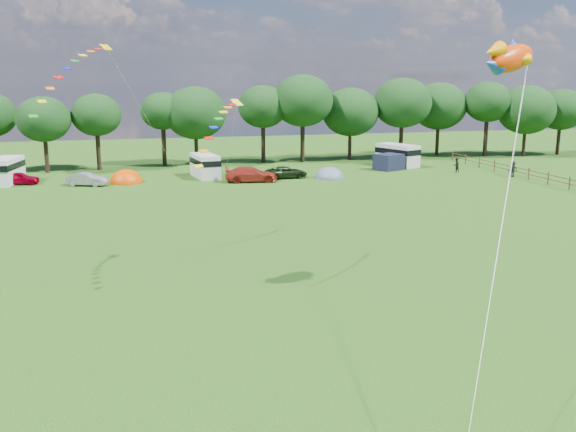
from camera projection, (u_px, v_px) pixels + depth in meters
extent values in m
plane|color=black|center=(350.00, 383.00, 21.24)|extent=(180.00, 180.00, 0.00)
cylinder|color=black|center=(47.00, 156.00, 67.57)|extent=(0.44, 0.44, 3.56)
ellipsoid|color=black|center=(44.00, 119.00, 66.75)|extent=(5.56, 5.56, 4.73)
cylinder|color=black|center=(98.00, 152.00, 69.76)|extent=(0.47, 0.47, 3.95)
ellipsoid|color=black|center=(96.00, 115.00, 68.92)|extent=(5.33, 5.33, 4.53)
cylinder|color=black|center=(164.00, 147.00, 73.21)|extent=(0.50, 0.50, 4.33)
ellipsoid|color=black|center=(163.00, 111.00, 72.36)|extent=(4.95, 4.95, 4.21)
cylinder|color=black|center=(196.00, 151.00, 73.79)|extent=(0.43, 0.43, 3.31)
ellipsoid|color=black|center=(195.00, 113.00, 72.88)|extent=(7.03, 7.03, 5.98)
cylinder|color=black|center=(263.00, 144.00, 75.90)|extent=(0.50, 0.50, 4.36)
ellipsoid|color=black|center=(263.00, 107.00, 74.97)|extent=(5.84, 5.84, 4.97)
cylinder|color=black|center=(303.00, 143.00, 76.20)|extent=(0.51, 0.51, 4.55)
ellipsoid|color=black|center=(303.00, 101.00, 75.15)|extent=(7.15, 7.15, 6.08)
cylinder|color=black|center=(350.00, 146.00, 78.58)|extent=(0.42, 0.42, 3.21)
ellipsoid|color=black|center=(350.00, 112.00, 77.69)|extent=(6.90, 6.90, 5.86)
cylinder|color=black|center=(401.00, 142.00, 79.48)|extent=(0.48, 0.48, 4.17)
ellipsoid|color=black|center=(402.00, 103.00, 78.47)|extent=(7.16, 7.16, 6.09)
cylinder|color=black|center=(437.00, 141.00, 82.85)|extent=(0.45, 0.45, 3.66)
ellipsoid|color=black|center=(439.00, 106.00, 81.90)|extent=(7.05, 7.05, 5.99)
cylinder|color=black|center=(486.00, 138.00, 81.73)|extent=(0.52, 0.52, 4.65)
ellipsoid|color=black|center=(488.00, 102.00, 80.77)|extent=(5.96, 5.96, 5.06)
cylinder|color=black|center=(524.00, 144.00, 81.82)|extent=(0.42, 0.42, 3.19)
ellipsoid|color=black|center=(526.00, 110.00, 80.91)|extent=(7.23, 7.23, 6.14)
cylinder|color=black|center=(558.00, 141.00, 83.52)|extent=(0.44, 0.44, 3.52)
ellipsoid|color=black|center=(561.00, 109.00, 82.65)|extent=(6.22, 6.22, 5.28)
cylinder|color=#472D19|center=(570.00, 183.00, 57.47)|extent=(0.12, 0.12, 1.20)
cylinder|color=#472D19|center=(548.00, 178.00, 60.31)|extent=(0.12, 0.12, 1.20)
cylinder|color=#472D19|center=(559.00, 177.00, 58.82)|extent=(0.08, 3.00, 0.08)
cylinder|color=#472D19|center=(559.00, 181.00, 58.90)|extent=(0.08, 3.00, 0.08)
cylinder|color=#472D19|center=(529.00, 174.00, 63.14)|extent=(0.12, 0.12, 1.20)
cylinder|color=#472D19|center=(538.00, 172.00, 61.65)|extent=(0.08, 3.00, 0.08)
cylinder|color=#472D19|center=(538.00, 177.00, 61.73)|extent=(0.08, 3.00, 0.08)
cylinder|color=#472D19|center=(511.00, 170.00, 65.97)|extent=(0.12, 0.12, 1.20)
cylinder|color=#472D19|center=(520.00, 168.00, 64.48)|extent=(0.08, 3.00, 0.08)
cylinder|color=#472D19|center=(520.00, 172.00, 64.57)|extent=(0.08, 3.00, 0.08)
cylinder|color=#472D19|center=(494.00, 166.00, 68.81)|extent=(0.12, 0.12, 1.20)
cylinder|color=#472D19|center=(503.00, 164.00, 67.32)|extent=(0.08, 3.00, 0.08)
cylinder|color=#472D19|center=(502.00, 168.00, 67.40)|extent=(0.08, 3.00, 0.08)
cylinder|color=#472D19|center=(479.00, 162.00, 71.64)|extent=(0.12, 0.12, 1.20)
cylinder|color=#472D19|center=(487.00, 161.00, 70.15)|extent=(0.08, 3.00, 0.08)
cylinder|color=#472D19|center=(487.00, 165.00, 70.23)|extent=(0.08, 3.00, 0.08)
cylinder|color=#472D19|center=(466.00, 159.00, 74.47)|extent=(0.12, 0.12, 1.20)
cylinder|color=#472D19|center=(473.00, 158.00, 72.98)|extent=(0.08, 3.00, 0.08)
cylinder|color=#472D19|center=(472.00, 161.00, 73.07)|extent=(0.08, 3.00, 0.08)
cylinder|color=#472D19|center=(453.00, 156.00, 77.31)|extent=(0.12, 0.12, 1.20)
cylinder|color=#472D19|center=(459.00, 155.00, 75.82)|extent=(0.08, 3.00, 0.08)
cylinder|color=#472D19|center=(459.00, 158.00, 75.90)|extent=(0.08, 3.00, 0.08)
imported|color=#A0001A|center=(19.00, 178.00, 60.40)|extent=(3.75, 1.67, 1.22)
imported|color=gray|center=(86.00, 179.00, 59.68)|extent=(3.73, 2.47, 1.23)
imported|color=maroon|center=(251.00, 174.00, 61.91)|extent=(5.09, 2.66, 1.46)
imported|color=black|center=(286.00, 172.00, 64.25)|extent=(4.45, 2.26, 1.18)
cube|color=silver|center=(6.00, 171.00, 60.80)|extent=(2.98, 5.21, 2.45)
cube|color=black|center=(5.00, 166.00, 60.70)|extent=(3.04, 5.32, 0.58)
cylinder|color=black|center=(1.00, 183.00, 59.48)|extent=(0.73, 0.38, 0.69)
cylinder|color=black|center=(12.00, 178.00, 62.50)|extent=(0.73, 0.38, 0.69)
cube|color=silver|center=(205.00, 166.00, 64.58)|extent=(2.58, 4.87, 2.33)
cube|color=black|center=(205.00, 161.00, 64.48)|extent=(2.63, 4.97, 0.55)
cylinder|color=black|center=(209.00, 176.00, 63.44)|extent=(0.68, 0.33, 0.65)
cylinder|color=black|center=(202.00, 172.00, 66.08)|extent=(0.68, 0.33, 0.65)
cube|color=#BCBCBE|center=(397.00, 155.00, 72.61)|extent=(3.81, 5.43, 2.50)
cube|color=black|center=(398.00, 151.00, 72.51)|extent=(3.89, 5.54, 0.59)
cylinder|color=black|center=(407.00, 165.00, 71.56)|extent=(0.75, 0.50, 0.70)
cylinder|color=black|center=(387.00, 162.00, 74.04)|extent=(0.75, 0.50, 0.70)
ellipsoid|color=#CF3E00|center=(126.00, 182.00, 61.71)|extent=(3.07, 3.53, 2.52)
cylinder|color=#CF3E00|center=(126.00, 182.00, 61.71)|extent=(3.22, 3.22, 0.08)
ellipsoid|color=slate|center=(329.00, 178.00, 64.41)|extent=(2.84, 3.27, 2.22)
cylinder|color=slate|center=(329.00, 178.00, 64.40)|extent=(2.98, 2.98, 0.08)
cube|color=black|center=(389.00, 162.00, 70.01)|extent=(3.45, 3.20, 1.73)
ellipsoid|color=#E23602|center=(511.00, 58.00, 27.08)|extent=(3.07, 2.05, 1.66)
ellipsoid|color=#FFEE04|center=(511.00, 62.00, 27.10)|extent=(1.92, 1.27, 0.91)
cone|color=#FF9100|center=(493.00, 51.00, 26.29)|extent=(1.22, 1.05, 0.87)
cone|color=#1544B5|center=(492.00, 64.00, 26.40)|extent=(1.22, 1.05, 0.87)
cone|color=#1544B5|center=(513.00, 45.00, 27.01)|extent=(0.84, 0.91, 0.74)
sphere|color=white|center=(519.00, 55.00, 27.86)|extent=(0.28, 0.28, 0.28)
sphere|color=black|center=(519.00, 55.00, 27.93)|extent=(0.14, 0.14, 0.14)
cube|color=#FFB902|center=(106.00, 47.00, 35.84)|extent=(0.72, 0.72, 0.34)
cube|color=red|center=(98.00, 49.00, 35.34)|extent=(0.51, 0.49, 0.09)
cube|color=orange|center=(91.00, 51.00, 34.84)|extent=(0.51, 0.48, 0.10)
cube|color=yellow|center=(83.00, 55.00, 34.36)|extent=(0.50, 0.48, 0.11)
cube|color=#198C1E|center=(75.00, 61.00, 33.90)|extent=(0.50, 0.48, 0.12)
cube|color=#0C1EB2|center=(67.00, 68.00, 33.46)|extent=(0.50, 0.48, 0.13)
cube|color=red|center=(58.00, 77.00, 33.03)|extent=(0.50, 0.47, 0.14)
cube|color=orange|center=(50.00, 88.00, 32.62)|extent=(0.49, 0.47, 0.15)
cube|color=yellow|center=(42.00, 101.00, 32.23)|extent=(0.49, 0.46, 0.15)
cube|color=#198C1E|center=(33.00, 116.00, 31.85)|extent=(0.48, 0.46, 0.16)
cube|color=yellow|center=(237.00, 102.00, 31.89)|extent=(0.67, 0.65, 0.31)
cube|color=red|center=(233.00, 104.00, 31.32)|extent=(0.49, 0.42, 0.09)
cube|color=orange|center=(228.00, 107.00, 30.75)|extent=(0.49, 0.42, 0.10)
cube|color=yellow|center=(223.00, 112.00, 30.20)|extent=(0.49, 0.42, 0.11)
cube|color=#198C1E|center=(219.00, 119.00, 29.67)|extent=(0.49, 0.41, 0.11)
cube|color=#0C1EB2|center=(214.00, 127.00, 29.16)|extent=(0.48, 0.41, 0.12)
cube|color=red|center=(209.00, 138.00, 28.66)|extent=(0.48, 0.41, 0.13)
cube|color=orange|center=(204.00, 151.00, 28.18)|extent=(0.48, 0.40, 0.14)
cube|color=yellow|center=(198.00, 166.00, 27.72)|extent=(0.47, 0.40, 0.14)
imported|color=black|center=(456.00, 165.00, 68.18)|extent=(0.82, 0.63, 1.51)
imported|color=black|center=(513.00, 169.00, 65.10)|extent=(1.04, 0.50, 1.60)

